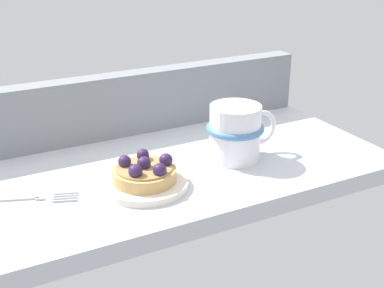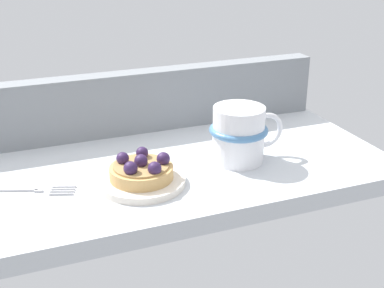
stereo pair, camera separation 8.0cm
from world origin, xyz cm
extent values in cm
cube|color=silver|center=(0.00, 0.00, -1.44)|extent=(75.83, 35.52, 2.89)
cube|color=gray|center=(0.00, 15.80, 5.65)|extent=(74.31, 3.92, 11.30)
cylinder|color=silver|center=(-3.95, -5.77, 0.53)|extent=(13.01, 13.01, 1.07)
cylinder|color=silver|center=(-3.95, -5.77, 0.27)|extent=(7.15, 7.15, 0.53)
cylinder|color=tan|center=(-3.95, -5.77, 2.00)|extent=(9.41, 9.41, 1.87)
cylinder|color=#AB854F|center=(-3.95, -5.77, 3.09)|extent=(8.28, 8.28, 0.30)
sphere|color=#331E47|center=(-3.95, -5.77, 3.85)|extent=(2.01, 2.01, 2.01)
sphere|color=#331E47|center=(-0.66, -6.26, 3.85)|extent=(2.02, 2.02, 2.02)
sphere|color=#331E47|center=(-2.98, -3.08, 3.88)|extent=(1.89, 1.89, 1.89)
sphere|color=#331E47|center=(-6.22, -3.90, 3.84)|extent=(1.91, 1.91, 1.91)
sphere|color=#331E47|center=(-6.04, -7.69, 3.87)|extent=(2.04, 2.04, 2.04)
sphere|color=#331E47|center=(-2.80, -8.76, 3.76)|extent=(2.01, 2.01, 2.01)
cylinder|color=white|center=(13.09, -3.29, 4.60)|extent=(8.35, 8.35, 9.19)
torus|color=#4C7FB2|center=(13.09, -3.29, 5.37)|extent=(9.49, 9.49, 1.10)
torus|color=white|center=(18.17, -3.29, 4.60)|extent=(5.99, 0.84, 5.99)
cube|color=#B7B7BC|center=(-18.55, -2.53, 0.30)|extent=(1.32, 0.93, 0.60)
cube|color=#B7B7BC|center=(-15.63, -4.75, 0.30)|extent=(3.37, 1.41, 0.60)
cube|color=#B7B7BC|center=(-15.38, -4.06, 0.30)|extent=(3.37, 1.41, 0.60)
cube|color=#B7B7BC|center=(-15.13, -3.37, 0.30)|extent=(3.37, 1.41, 0.60)
cube|color=#B7B7BC|center=(-14.88, -2.68, 0.30)|extent=(3.37, 1.41, 0.60)
camera|label=1|loc=(-29.70, -69.84, 35.91)|focal=48.98mm
camera|label=2|loc=(-22.43, -73.17, 35.91)|focal=48.98mm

